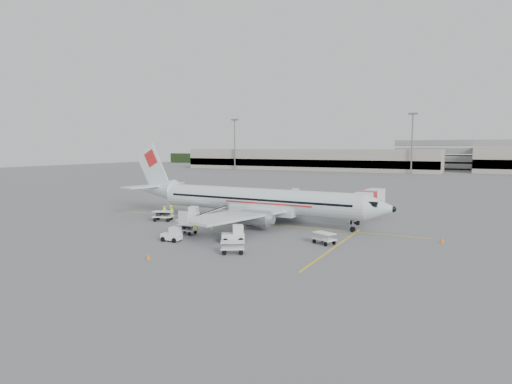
{
  "coord_description": "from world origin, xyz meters",
  "views": [
    {
      "loc": [
        25.79,
        -48.44,
        9.7
      ],
      "look_at": [
        0.0,
        2.0,
        3.8
      ],
      "focal_mm": 30.0,
      "sensor_mm": 36.0,
      "label": 1
    }
  ],
  "objects_px": {
    "aircraft": "(258,184)",
    "tug_mid": "(171,234)",
    "jet_bridge": "(367,205)",
    "tug_aft": "(190,213)",
    "belt_loader": "(212,212)",
    "tug_fore": "(233,234)"
  },
  "relations": [
    {
      "from": "aircraft",
      "to": "tug_mid",
      "type": "xyz_separation_m",
      "value": [
        -3.19,
        -13.77,
        -4.28
      ]
    },
    {
      "from": "jet_bridge",
      "to": "tug_aft",
      "type": "height_order",
      "value": "jet_bridge"
    },
    {
      "from": "tug_aft",
      "to": "jet_bridge",
      "type": "bearing_deg",
      "value": 13.48
    },
    {
      "from": "tug_mid",
      "to": "belt_loader",
      "type": "bearing_deg",
      "value": 97.32
    },
    {
      "from": "tug_fore",
      "to": "tug_mid",
      "type": "height_order",
      "value": "tug_fore"
    },
    {
      "from": "jet_bridge",
      "to": "tug_aft",
      "type": "distance_m",
      "value": 24.13
    },
    {
      "from": "jet_bridge",
      "to": "tug_aft",
      "type": "relative_size",
      "value": 6.02
    },
    {
      "from": "belt_loader",
      "to": "tug_fore",
      "type": "bearing_deg",
      "value": -62.99
    },
    {
      "from": "aircraft",
      "to": "tug_aft",
      "type": "bearing_deg",
      "value": -164.58
    },
    {
      "from": "jet_bridge",
      "to": "belt_loader",
      "type": "bearing_deg",
      "value": -142.16
    },
    {
      "from": "tug_fore",
      "to": "tug_aft",
      "type": "relative_size",
      "value": 0.96
    },
    {
      "from": "jet_bridge",
      "to": "tug_aft",
      "type": "xyz_separation_m",
      "value": [
        -21.0,
        -11.85,
        -0.97
      ]
    },
    {
      "from": "jet_bridge",
      "to": "belt_loader",
      "type": "distance_m",
      "value": 21.07
    },
    {
      "from": "jet_bridge",
      "to": "tug_aft",
      "type": "bearing_deg",
      "value": -146.96
    },
    {
      "from": "aircraft",
      "to": "belt_loader",
      "type": "bearing_deg",
      "value": -156.62
    },
    {
      "from": "tug_fore",
      "to": "tug_aft",
      "type": "xyz_separation_m",
      "value": [
        -12.01,
        9.14,
        0.04
      ]
    },
    {
      "from": "belt_loader",
      "to": "tug_mid",
      "type": "bearing_deg",
      "value": -93.68
    },
    {
      "from": "aircraft",
      "to": "belt_loader",
      "type": "distance_m",
      "value": 7.08
    },
    {
      "from": "aircraft",
      "to": "tug_aft",
      "type": "distance_m",
      "value": 10.34
    },
    {
      "from": "tug_fore",
      "to": "tug_aft",
      "type": "height_order",
      "value": "tug_aft"
    },
    {
      "from": "tug_fore",
      "to": "tug_mid",
      "type": "bearing_deg",
      "value": 168.45
    },
    {
      "from": "aircraft",
      "to": "belt_loader",
      "type": "height_order",
      "value": "aircraft"
    }
  ]
}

